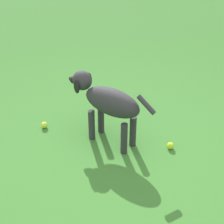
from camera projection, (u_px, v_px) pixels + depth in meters
ground at (114, 162)px, 3.27m from camera, size 14.00×14.00×0.00m
dog at (107, 101)px, 3.33m from camera, size 0.98×0.26×0.66m
tennis_ball_0 at (170, 146)px, 3.42m from camera, size 0.07×0.07×0.07m
tennis_ball_1 at (44, 125)px, 3.72m from camera, size 0.07×0.07×0.07m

